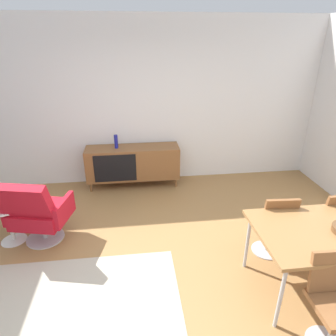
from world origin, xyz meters
The scene contains 11 objects.
ground_plane centered at (0.00, 0.00, 0.00)m, with size 8.32×8.32×0.00m, color #9E7242.
wall_back centered at (0.00, 2.60, 1.40)m, with size 6.80×0.12×2.80m, color white.
sideboard centered at (-0.17, 2.30, 0.44)m, with size 1.60×0.45×0.72m.
vase_cobalt centered at (-0.43, 2.30, 0.84)m, with size 0.06×0.06×0.23m.
dining_chair_back_right centered at (2.15, 0.23, 0.47)m, with size 0.40×0.42×0.86m.
dining_chair_back_left centered at (1.44, 0.23, 0.47)m, with size 0.42×0.45×0.86m.
dining_chair_front_left centered at (1.45, -0.88, 0.47)m, with size 0.41×0.44×0.86m.
lounge_chair_red centered at (-1.38, 0.82, 0.47)m, with size 0.81×0.77×0.95m.
side_table_round centered at (-1.76, 0.90, 0.32)m, with size 0.44×0.44×0.52m.
fruit_bowl centered at (-1.76, 0.90, 0.56)m, with size 0.20×0.20×0.11m.
area_rug centered at (-0.84, -0.43, 0.00)m, with size 2.20×1.70×0.01m, color #B7AD99.
Camera 1 is at (-0.13, -2.45, 2.44)m, focal length 31.24 mm.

